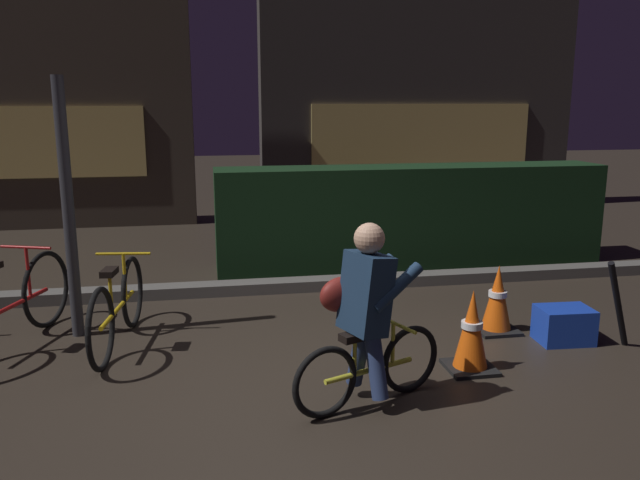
# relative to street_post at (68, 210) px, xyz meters

# --- Properties ---
(ground_plane) EXTENTS (40.00, 40.00, 0.00)m
(ground_plane) POSITION_rel_street_post_xyz_m (1.84, -1.20, -1.10)
(ground_plane) COLOR #2D261E
(sidewalk_curb) EXTENTS (12.00, 0.24, 0.12)m
(sidewalk_curb) POSITION_rel_street_post_xyz_m (1.84, 1.00, -1.04)
(sidewalk_curb) COLOR #56544F
(sidewalk_curb) RESTS_ON ground
(hedge_row) EXTENTS (4.80, 0.70, 1.23)m
(hedge_row) POSITION_rel_street_post_xyz_m (3.64, 1.90, -0.49)
(hedge_row) COLOR black
(hedge_row) RESTS_ON ground
(storefront_left) EXTENTS (5.04, 0.54, 3.92)m
(storefront_left) POSITION_rel_street_post_xyz_m (-1.54, 5.30, 0.85)
(storefront_left) COLOR #42382D
(storefront_left) RESTS_ON ground
(storefront_right) EXTENTS (5.87, 0.54, 4.69)m
(storefront_right) POSITION_rel_street_post_xyz_m (5.08, 6.00, 1.23)
(storefront_right) COLOR #383330
(storefront_right) RESTS_ON ground
(street_post) EXTENTS (0.10, 0.10, 2.21)m
(street_post) POSITION_rel_street_post_xyz_m (0.00, 0.00, 0.00)
(street_post) COLOR #2D2D33
(street_post) RESTS_ON ground
(parked_bike_left_mid) EXTENTS (0.63, 1.65, 0.80)m
(parked_bike_left_mid) POSITION_rel_street_post_xyz_m (-0.48, -0.20, -0.74)
(parked_bike_left_mid) COLOR black
(parked_bike_left_mid) RESTS_ON ground
(parked_bike_center_left) EXTENTS (0.46, 1.59, 0.74)m
(parked_bike_center_left) POSITION_rel_street_post_xyz_m (0.39, -0.32, -0.77)
(parked_bike_center_left) COLOR black
(parked_bike_center_left) RESTS_ON ground
(traffic_cone_near) EXTENTS (0.36, 0.36, 0.63)m
(traffic_cone_near) POSITION_rel_street_post_xyz_m (3.07, -1.30, -0.80)
(traffic_cone_near) COLOR black
(traffic_cone_near) RESTS_ON ground
(traffic_cone_far) EXTENTS (0.36, 0.36, 0.60)m
(traffic_cone_far) POSITION_rel_street_post_xyz_m (3.63, -0.56, -0.81)
(traffic_cone_far) COLOR black
(traffic_cone_far) RESTS_ON ground
(blue_crate) EXTENTS (0.46, 0.34, 0.30)m
(blue_crate) POSITION_rel_street_post_xyz_m (4.08, -0.90, -0.95)
(blue_crate) COLOR #193DB7
(blue_crate) RESTS_ON ground
(cyclist) EXTENTS (1.12, 0.53, 1.25)m
(cyclist) POSITION_rel_street_post_xyz_m (2.14, -1.70, -0.48)
(cyclist) COLOR black
(cyclist) RESTS_ON ground
(closed_umbrella) EXTENTS (0.40, 0.25, 0.78)m
(closed_umbrella) POSITION_rel_street_post_xyz_m (4.39, -1.15, -0.71)
(closed_umbrella) COLOR black
(closed_umbrella) RESTS_ON ground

